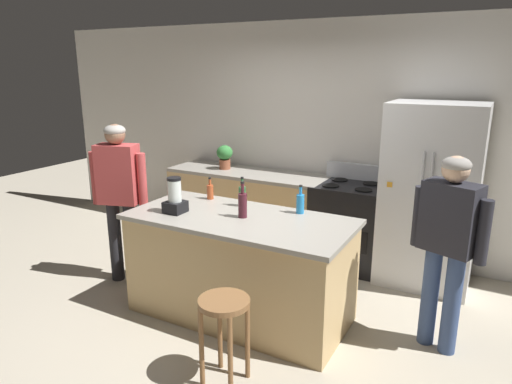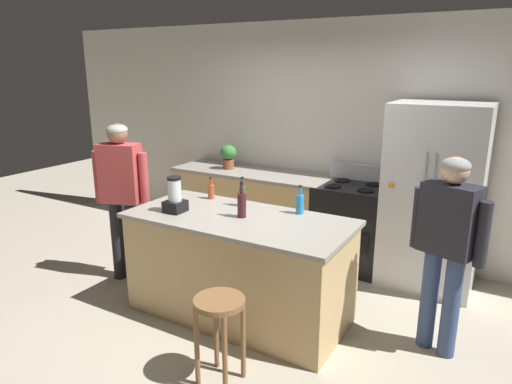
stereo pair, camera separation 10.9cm
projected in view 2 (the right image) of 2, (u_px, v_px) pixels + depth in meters
The scene contains 15 objects.
ground_plane at pixel (240, 314), 4.20m from camera, with size 14.00×14.00×0.00m, color #B2A893.
back_wall at pixel (325, 139), 5.47m from camera, with size 8.00×0.10×2.70m, color silver.
kitchen_island at pixel (239, 266), 4.08m from camera, with size 1.96×0.92×0.93m.
back_counter_run at pixel (251, 208), 5.76m from camera, with size 2.00×0.64×0.93m.
refrigerator at pixel (433, 197), 4.56m from camera, with size 0.90×0.73×1.85m.
stove_range at pixel (351, 225), 5.09m from camera, with size 0.76×0.65×1.11m.
person_by_island_left at pixel (122, 188), 4.65m from camera, with size 0.59×0.34×1.64m.
person_by_sink_right at pixel (447, 238), 3.42m from camera, with size 0.59×0.34×1.56m.
bar_stool at pixel (220, 318), 3.18m from camera, with size 0.36×0.36×0.65m.
potted_plant at pixel (228, 155), 5.74m from camera, with size 0.20×0.20×0.30m.
blender_appliance at pixel (175, 197), 4.06m from camera, with size 0.17×0.17×0.32m.
bottle_olive_oil at pixel (242, 195), 4.24m from camera, with size 0.07×0.07×0.28m.
bottle_wine at pixel (242, 204), 3.91m from camera, with size 0.08×0.08×0.32m.
bottle_soda at pixel (300, 203), 4.01m from camera, with size 0.07×0.07×0.26m.
bottle_cooking_sauce at pixel (211, 191), 4.47m from camera, with size 0.06×0.06×0.22m.
Camera 2 is at (2.01, -3.17, 2.19)m, focal length 32.24 mm.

